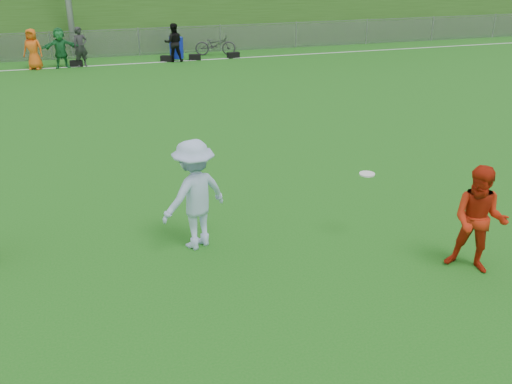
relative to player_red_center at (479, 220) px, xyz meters
name	(u,v)px	position (x,y,z in m)	size (l,w,h in m)	color
ground	(261,255)	(-3.23, 1.42, -0.91)	(120.00, 120.00, 0.00)	#196816
sideline_far	(145,63)	(-3.23, 19.42, -0.90)	(60.00, 0.10, 0.01)	white
fence	(139,42)	(-3.23, 21.42, -0.26)	(58.00, 0.06, 1.30)	gray
berm	(120,2)	(-3.23, 32.42, 0.59)	(120.00, 18.00, 3.00)	#244B15
spectator_row	(71,47)	(-6.31, 19.42, -0.06)	(8.82, 0.79, 1.69)	#AE0C2C
gear_bags	(169,58)	(-2.09, 19.52, -0.78)	(7.70, 0.52, 0.26)	black
player_red_center	(479,220)	(0.00, 0.00, 0.00)	(0.88, 0.69, 1.82)	#B9230C
player_blue	(195,195)	(-4.23, 2.12, 0.08)	(1.28, 0.74, 1.98)	#AAC2EC
frisbee	(367,174)	(-1.26, 1.50, 0.37)	(0.28, 0.28, 0.03)	silver
recycling_bin	(176,48)	(-1.63, 20.20, -0.43)	(0.64, 0.64, 0.96)	#1021AE
bicycle	(215,45)	(0.29, 20.42, -0.40)	(0.68, 1.94, 1.02)	#2D2D30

